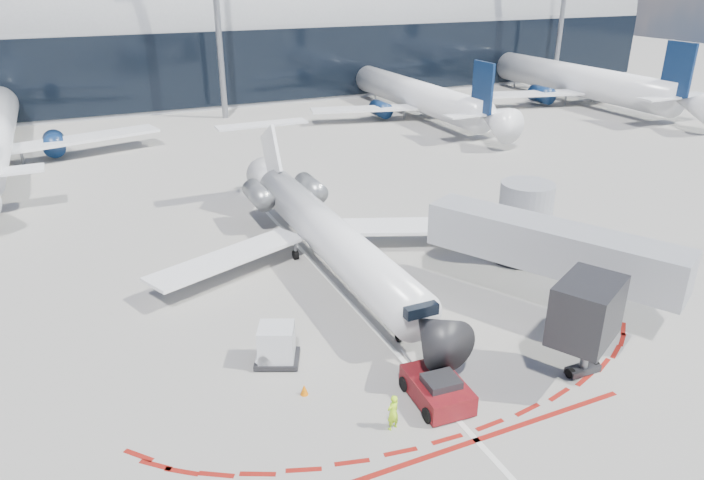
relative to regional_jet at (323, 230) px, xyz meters
name	(u,v)px	position (x,y,z in m)	size (l,w,h in m)	color
ground	(352,305)	(-0.59, -5.42, -2.21)	(260.00, 260.00, 0.00)	slate
apron_centerline	(337,289)	(-0.59, -3.42, -2.20)	(0.25, 40.00, 0.01)	silver
apron_stop_bar	(477,440)	(-0.59, -16.92, -2.20)	(14.00, 0.25, 0.01)	maroon
terminal_building	(153,33)	(-0.59, 59.56, 6.31)	(150.00, 24.15, 24.00)	#949799
jet_bridge	(542,243)	(9.21, -8.43, 0.80)	(10.03, 15.20, 4.90)	#9A9DA3
light_mast_centre	(217,7)	(4.41, 42.58, 10.29)	(0.70, 0.70, 25.00)	gray
regional_jet	(323,230)	(0.00, 0.00, 0.00)	(21.40, 26.39, 6.61)	white
pushback_tug	(437,389)	(-0.71, -14.22, -1.63)	(2.33, 5.10, 1.31)	#5C0D15
ramp_worker	(393,412)	(-3.19, -14.99, -1.43)	(0.56, 0.37, 1.55)	#B6FF1A
uld_container	(277,345)	(-5.86, -8.84, -1.29)	(2.48, 2.33, 1.85)	black
safety_cone_left	(304,390)	(-5.58, -11.58, -1.97)	(0.35, 0.35, 0.48)	#DF6804
bg_airliner_2	(417,74)	(25.70, 33.96, 2.82)	(31.06, 32.89, 10.05)	white
bg_airliner_3	(579,58)	(49.40, 32.85, 3.55)	(35.59, 37.69, 11.52)	white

